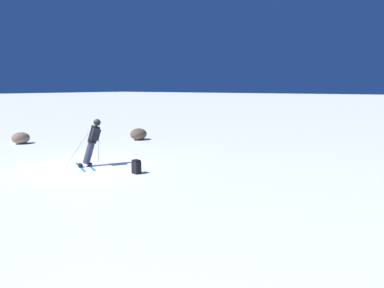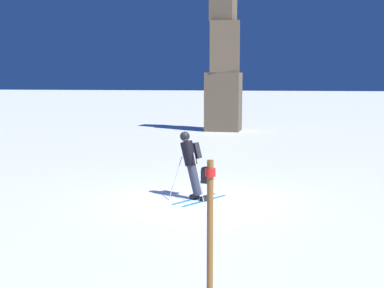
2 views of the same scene
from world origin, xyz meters
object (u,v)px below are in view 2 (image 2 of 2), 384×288
spare_backpack (206,175)px  trail_marker (210,243)px  skier (191,161)px  rock_pillar (224,61)px

spare_backpack → trail_marker: size_ratio=0.22×
spare_backpack → skier: bearing=12.6°
spare_backpack → trail_marker: (2.00, -10.01, 0.99)m
rock_pillar → trail_marker: 27.89m
skier → rock_pillar: size_ratio=0.18×
skier → trail_marker: 8.02m
rock_pillar → trail_marker: bearing=-81.2°
rock_pillar → trail_marker: (4.24, -27.38, -3.19)m
rock_pillar → spare_backpack: (2.24, -17.37, -4.18)m
spare_backpack → trail_marker: 10.26m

